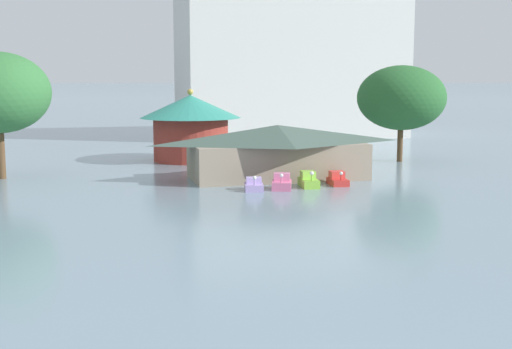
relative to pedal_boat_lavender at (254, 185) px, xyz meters
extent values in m
cube|color=#B299D8|center=(-0.01, -0.06, -0.15)|extent=(1.96, 2.58, 0.57)
cube|color=#C8ADF0|center=(0.05, 0.23, 0.39)|extent=(1.49, 1.28, 0.52)
cylinder|color=#B299D8|center=(-0.19, -0.97, 0.37)|extent=(0.14, 0.14, 0.48)
sphere|color=white|center=(-0.19, -0.97, 0.78)|extent=(0.33, 0.33, 0.33)
cube|color=pink|center=(2.45, -0.16, -0.08)|extent=(2.32, 2.82, 0.72)
cube|color=pink|center=(2.55, 0.13, 0.61)|extent=(1.66, 1.48, 0.65)
cylinder|color=pink|center=(2.13, -1.07, 0.52)|extent=(0.14, 0.14, 0.47)
sphere|color=white|center=(2.13, -1.07, 0.91)|extent=(0.32, 0.32, 0.32)
cube|color=#8CCC3F|center=(5.12, 0.48, -0.08)|extent=(1.70, 2.94, 0.72)
cube|color=#A0E24F|center=(5.16, 0.83, 0.61)|extent=(1.33, 1.38, 0.65)
cylinder|color=#8CCC3F|center=(5.01, -0.64, 0.52)|extent=(0.14, 0.14, 0.49)
sphere|color=white|center=(5.01, -0.64, 0.94)|extent=(0.35, 0.35, 0.35)
cube|color=red|center=(8.01, 0.85, -0.15)|extent=(1.68, 2.62, 0.57)
cube|color=#E8423C|center=(8.04, 1.17, 0.46)|extent=(1.34, 1.23, 0.65)
cylinder|color=red|center=(7.93, -0.14, 0.37)|extent=(0.14, 0.14, 0.47)
sphere|color=white|center=(7.93, -0.14, 0.76)|extent=(0.30, 0.30, 0.30)
cube|color=gray|center=(3.88, 6.03, 1.26)|extent=(16.34, 7.14, 3.39)
pyramid|color=#42564C|center=(3.88, 6.03, 3.81)|extent=(17.64, 8.22, 1.73)
cylinder|color=#993328|center=(-1.88, 21.85, 2.04)|extent=(8.58, 8.58, 4.95)
cone|color=teal|center=(-1.88, 21.85, 5.82)|extent=(11.55, 11.55, 2.61)
sphere|color=#B7993D|center=(-1.88, 21.85, 7.48)|extent=(0.70, 0.70, 0.70)
cylinder|color=brown|center=(-21.60, 12.53, 1.74)|extent=(0.75, 0.75, 4.35)
cylinder|color=brown|center=(21.17, 15.09, 1.37)|extent=(0.64, 0.64, 3.61)
ellipsoid|color=#28602D|center=(21.17, 15.09, 6.83)|extent=(10.03, 10.03, 7.32)
cube|color=silver|center=(18.98, 50.49, 10.99)|extent=(35.08, 16.90, 22.85)
camera|label=1|loc=(-14.37, -55.78, 9.25)|focal=47.80mm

